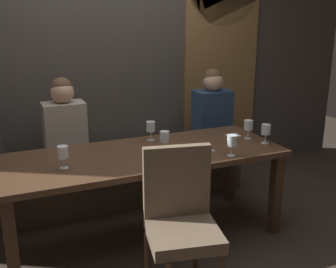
# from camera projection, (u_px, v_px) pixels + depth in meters

# --- Properties ---
(ground) EXTENTS (9.00, 9.00, 0.00)m
(ground) POSITION_uv_depth(u_px,v_px,m) (145.00, 237.00, 3.39)
(ground) COLOR #382D26
(back_wall_tiled) EXTENTS (6.00, 0.12, 3.00)m
(back_wall_tiled) POSITION_uv_depth(u_px,v_px,m) (100.00, 44.00, 4.04)
(back_wall_tiled) COLOR #423D38
(back_wall_tiled) RESTS_ON ground
(arched_door) EXTENTS (0.90, 0.05, 2.55)m
(arched_door) POSITION_uv_depth(u_px,v_px,m) (221.00, 53.00, 4.53)
(arched_door) COLOR olive
(arched_door) RESTS_ON ground
(dining_table) EXTENTS (2.20, 0.84, 0.74)m
(dining_table) POSITION_uv_depth(u_px,v_px,m) (144.00, 163.00, 3.21)
(dining_table) COLOR #412B1C
(dining_table) RESTS_ON ground
(banquette_bench) EXTENTS (2.50, 0.44, 0.45)m
(banquette_bench) POSITION_uv_depth(u_px,v_px,m) (120.00, 181.00, 3.95)
(banquette_bench) COLOR #4A3C2E
(banquette_bench) RESTS_ON ground
(chair_near_side) EXTENTS (0.52, 0.52, 0.98)m
(chair_near_side) POSITION_uv_depth(u_px,v_px,m) (181.00, 214.00, 2.59)
(chair_near_side) COLOR #4C3321
(chair_near_side) RESTS_ON ground
(diner_redhead) EXTENTS (0.36, 0.24, 0.82)m
(diner_redhead) POSITION_uv_depth(u_px,v_px,m) (65.00, 126.00, 3.58)
(diner_redhead) COLOR #9E9384
(diner_redhead) RESTS_ON banquette_bench
(diner_bearded) EXTENTS (0.36, 0.24, 0.81)m
(diner_bearded) POSITION_uv_depth(u_px,v_px,m) (212.00, 111.00, 4.15)
(diner_bearded) COLOR navy
(diner_bearded) RESTS_ON banquette_bench
(wine_glass_far_right) EXTENTS (0.08, 0.08, 0.16)m
(wine_glass_far_right) POSITION_uv_depth(u_px,v_px,m) (248.00, 126.00, 3.52)
(wine_glass_far_right) COLOR silver
(wine_glass_far_right) RESTS_ON dining_table
(wine_glass_end_right) EXTENTS (0.08, 0.08, 0.16)m
(wine_glass_end_right) POSITION_uv_depth(u_px,v_px,m) (165.00, 138.00, 3.19)
(wine_glass_end_right) COLOR silver
(wine_glass_end_right) RESTS_ON dining_table
(wine_glass_near_left) EXTENTS (0.08, 0.08, 0.16)m
(wine_glass_near_left) POSITION_uv_depth(u_px,v_px,m) (63.00, 153.00, 2.83)
(wine_glass_near_left) COLOR silver
(wine_glass_near_left) RESTS_ON dining_table
(wine_glass_near_right) EXTENTS (0.08, 0.08, 0.16)m
(wine_glass_near_right) POSITION_uv_depth(u_px,v_px,m) (232.00, 142.00, 3.09)
(wine_glass_near_right) COLOR silver
(wine_glass_near_right) RESTS_ON dining_table
(wine_glass_center_front) EXTENTS (0.08, 0.08, 0.16)m
(wine_glass_center_front) POSITION_uv_depth(u_px,v_px,m) (151.00, 127.00, 3.47)
(wine_glass_center_front) COLOR silver
(wine_glass_center_front) RESTS_ON dining_table
(wine_glass_end_left) EXTENTS (0.08, 0.08, 0.16)m
(wine_glass_end_left) POSITION_uv_depth(u_px,v_px,m) (266.00, 130.00, 3.39)
(wine_glass_end_left) COLOR silver
(wine_glass_end_left) RESTS_ON dining_table
(fork_on_table) EXTENTS (0.06, 0.17, 0.01)m
(fork_on_table) POSITION_uv_depth(u_px,v_px,m) (207.00, 149.00, 3.27)
(fork_on_table) COLOR silver
(fork_on_table) RESTS_ON dining_table
(folded_napkin) EXTENTS (0.11, 0.11, 0.01)m
(folded_napkin) POSITION_uv_depth(u_px,v_px,m) (233.00, 135.00, 3.63)
(folded_napkin) COLOR silver
(folded_napkin) RESTS_ON dining_table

